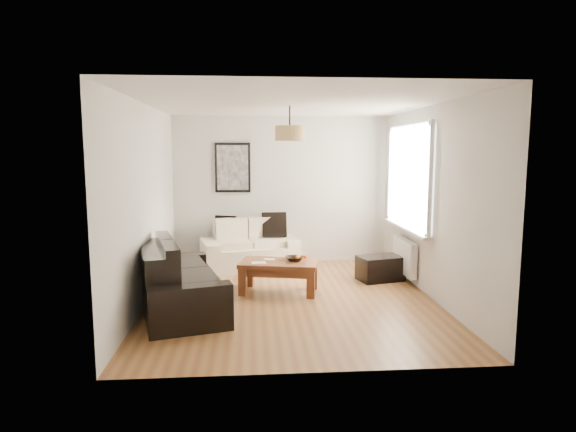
{
  "coord_description": "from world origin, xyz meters",
  "views": [
    {
      "loc": [
        -0.54,
        -6.37,
        1.99
      ],
      "look_at": [
        0.0,
        0.6,
        1.05
      ],
      "focal_mm": 30.23,
      "sensor_mm": 36.0,
      "label": 1
    }
  ],
  "objects": [
    {
      "name": "cushion_left",
      "position": [
        -0.98,
        1.97,
        0.69
      ],
      "size": [
        0.39,
        0.23,
        0.37
      ],
      "primitive_type": "cube",
      "rotation": [
        0.0,
        0.0,
        -0.34
      ],
      "color": "black",
      "rests_on": "loveseat_cream"
    },
    {
      "name": "floor",
      "position": [
        0.0,
        0.0,
        0.0
      ],
      "size": [
        4.5,
        4.5,
        0.0
      ],
      "primitive_type": "plane",
      "color": "brown",
      "rests_on": "ground"
    },
    {
      "name": "ceiling",
      "position": [
        0.0,
        0.0,
        2.6
      ],
      "size": [
        3.8,
        4.5,
        0.0
      ],
      "primitive_type": null,
      "color": "white",
      "rests_on": "floor"
    },
    {
      "name": "wall_front",
      "position": [
        0.0,
        -2.25,
        1.3
      ],
      "size": [
        3.8,
        0.04,
        2.6
      ],
      "primitive_type": null,
      "color": "silver",
      "rests_on": "floor"
    },
    {
      "name": "sofa_leather",
      "position": [
        -1.43,
        -0.37,
        0.41
      ],
      "size": [
        1.38,
        2.07,
        0.82
      ],
      "primitive_type": null,
      "rotation": [
        0.0,
        0.0,
        1.84
      ],
      "color": "black",
      "rests_on": "floor"
    },
    {
      "name": "wall_back",
      "position": [
        0.0,
        2.25,
        1.3
      ],
      "size": [
        3.8,
        0.04,
        2.6
      ],
      "primitive_type": null,
      "color": "silver",
      "rests_on": "floor"
    },
    {
      "name": "coffee_table",
      "position": [
        -0.15,
        0.31,
        0.22
      ],
      "size": [
        1.19,
        0.81,
        0.44
      ],
      "primitive_type": null,
      "rotation": [
        0.0,
        0.0,
        -0.21
      ],
      "color": "brown",
      "rests_on": "floor"
    },
    {
      "name": "poster",
      "position": [
        -0.85,
        2.22,
        1.7
      ],
      "size": [
        0.62,
        0.04,
        0.87
      ],
      "primitive_type": null,
      "color": "black",
      "rests_on": "wall_back"
    },
    {
      "name": "fruit_bowl",
      "position": [
        0.07,
        0.31,
        0.48
      ],
      "size": [
        0.28,
        0.28,
        0.06
      ],
      "primitive_type": "imported",
      "rotation": [
        0.0,
        0.0,
        -0.06
      ],
      "color": "black",
      "rests_on": "coffee_table"
    },
    {
      "name": "window_bay",
      "position": [
        1.86,
        0.8,
        1.6
      ],
      "size": [
        0.14,
        1.9,
        1.6
      ],
      "primitive_type": null,
      "color": "white",
      "rests_on": "wall_right"
    },
    {
      "name": "papers",
      "position": [
        -0.44,
        0.23,
        0.45
      ],
      "size": [
        0.21,
        0.15,
        0.01
      ],
      "primitive_type": "cube",
      "rotation": [
        0.0,
        0.0,
        0.08
      ],
      "color": "white",
      "rests_on": "coffee_table"
    },
    {
      "name": "wall_left",
      "position": [
        -1.9,
        0.0,
        1.3
      ],
      "size": [
        0.04,
        4.5,
        2.6
      ],
      "primitive_type": null,
      "color": "silver",
      "rests_on": "floor"
    },
    {
      "name": "pendant_shade",
      "position": [
        0.0,
        0.3,
        2.23
      ],
      "size": [
        0.4,
        0.4,
        0.2
      ],
      "primitive_type": "cylinder",
      "color": "tan",
      "rests_on": "ceiling"
    },
    {
      "name": "orange_a",
      "position": [
        0.11,
        0.35,
        0.48
      ],
      "size": [
        0.07,
        0.07,
        0.06
      ],
      "primitive_type": "sphere",
      "rotation": [
        0.0,
        0.0,
        0.2
      ],
      "color": "orange",
      "rests_on": "fruit_bowl"
    },
    {
      "name": "cushion_right",
      "position": [
        -0.14,
        1.97,
        0.72
      ],
      "size": [
        0.43,
        0.15,
        0.42
      ],
      "primitive_type": "cube",
      "rotation": [
        0.0,
        0.0,
        0.04
      ],
      "color": "black",
      "rests_on": "loveseat_cream"
    },
    {
      "name": "orange_c",
      "position": [
        0.13,
        0.41,
        0.48
      ],
      "size": [
        0.11,
        0.11,
        0.09
      ],
      "primitive_type": "sphere",
      "rotation": [
        0.0,
        0.0,
        0.34
      ],
      "color": "orange",
      "rests_on": "fruit_bowl"
    },
    {
      "name": "wall_right",
      "position": [
        1.9,
        0.0,
        1.3
      ],
      "size": [
        0.04,
        4.5,
        2.6
      ],
      "primitive_type": null,
      "color": "silver",
      "rests_on": "floor"
    },
    {
      "name": "ottoman",
      "position": [
        1.45,
        0.82,
        0.19
      ],
      "size": [
        0.75,
        0.57,
        0.38
      ],
      "primitive_type": "cube",
      "rotation": [
        0.0,
        0.0,
        0.25
      ],
      "color": "black",
      "rests_on": "floor"
    },
    {
      "name": "loveseat_cream",
      "position": [
        -0.57,
        1.78,
        0.39
      ],
      "size": [
        1.73,
        1.2,
        0.79
      ],
      "primitive_type": null,
      "rotation": [
        0.0,
        0.0,
        0.23
      ],
      "color": "beige",
      "rests_on": "floor"
    },
    {
      "name": "radiator",
      "position": [
        1.82,
        0.8,
        0.38
      ],
      "size": [
        0.1,
        0.9,
        0.52
      ],
      "primitive_type": "cube",
      "color": "white",
      "rests_on": "wall_right"
    },
    {
      "name": "orange_b",
      "position": [
        0.23,
        0.41,
        0.48
      ],
      "size": [
        0.07,
        0.07,
        0.06
      ],
      "primitive_type": "sphere",
      "rotation": [
        0.0,
        0.0,
        0.1
      ],
      "color": "#FB5215",
      "rests_on": "fruit_bowl"
    }
  ]
}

